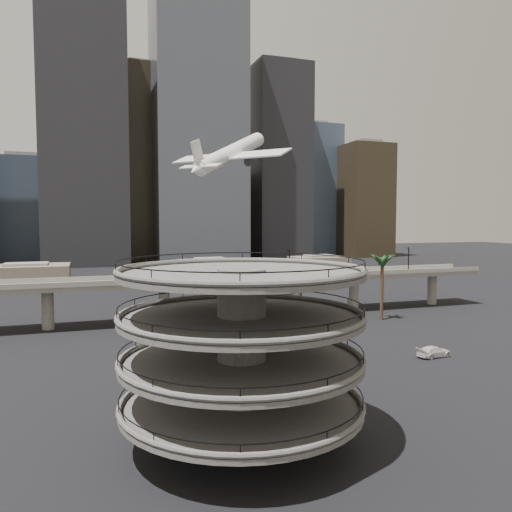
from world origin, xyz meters
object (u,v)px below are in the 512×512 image
object	(u,v)px
parking_ramp	(242,340)
airborne_jet	(231,153)
car_a	(316,369)
car_b	(337,356)
car_c	(434,352)
overpass	(216,284)

from	to	relation	value
parking_ramp	airborne_jet	world-z (taller)	airborne_jet
car_a	parking_ramp	bearing A→B (deg)	164.94
car_b	car_c	bearing A→B (deg)	-93.50
overpass	car_c	world-z (taller)	overpass
airborne_jet	car_c	bearing A→B (deg)	-117.08
parking_ramp	car_b	world-z (taller)	parking_ramp
airborne_jet	parking_ramp	bearing A→B (deg)	-147.30
overpass	car_b	world-z (taller)	overpass
car_a	car_c	xyz separation A→B (m)	(20.74, 2.13, -0.01)
car_b	car_c	size ratio (longest dim) A/B	0.88
parking_ramp	car_b	xyz separation A→B (m)	(21.53, 21.64, -9.02)
parking_ramp	car_a	bearing A→B (deg)	46.81
parking_ramp	car_b	bearing A→B (deg)	45.14
overpass	car_b	bearing A→B (deg)	-77.13
overpass	car_b	size ratio (longest dim) A/B	26.17
car_a	car_b	xyz separation A→B (m)	(5.75, 4.83, -0.01)
parking_ramp	car_a	size ratio (longest dim) A/B	4.57
parking_ramp	airborne_jet	bearing A→B (deg)	74.33
parking_ramp	car_c	distance (m)	42.12
car_b	car_c	distance (m)	15.23
airborne_jet	car_c	distance (m)	69.90
airborne_jet	car_a	world-z (taller)	airborne_jet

